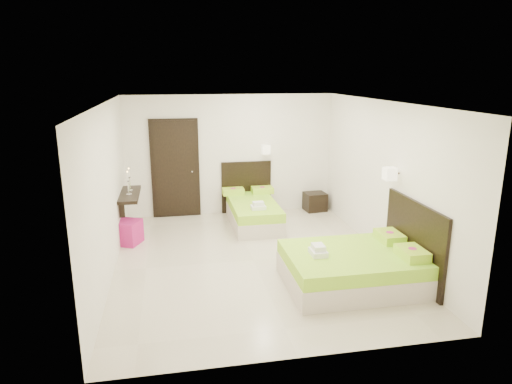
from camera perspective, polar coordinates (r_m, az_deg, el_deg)
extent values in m
plane|color=beige|center=(7.72, -0.32, -8.52)|extent=(5.50, 5.50, 0.00)
cube|color=beige|center=(9.41, -0.31, -3.20)|extent=(0.92, 1.84, 0.29)
cube|color=#8BD422|center=(9.34, -0.31, -1.81)|extent=(0.91, 1.82, 0.18)
cube|color=black|center=(10.14, -1.22, 0.63)|extent=(1.10, 0.05, 1.15)
cube|color=#B5EA2A|center=(9.91, -2.86, 0.08)|extent=(0.46, 0.31, 0.13)
cylinder|color=#D43184|center=(9.89, -2.87, 0.46)|extent=(0.11, 0.11, 0.00)
cube|color=#B5EA2A|center=(10.01, 0.79, 0.26)|extent=(0.46, 0.31, 0.13)
cylinder|color=#D43184|center=(10.00, 0.79, 0.63)|extent=(0.11, 0.11, 0.00)
cube|color=white|center=(8.83, 0.29, -1.93)|extent=(0.28, 0.20, 0.07)
cube|color=white|center=(8.81, 0.29, -1.47)|extent=(0.21, 0.15, 0.07)
cube|color=beige|center=(9.89, 1.24, 5.31)|extent=(0.17, 0.17, 0.18)
cylinder|color=#2D2116|center=(9.97, 1.15, 5.39)|extent=(0.03, 0.16, 0.03)
cube|color=beige|center=(6.99, 11.92, -10.05)|extent=(1.96, 1.47, 0.31)
cube|color=#8BD422|center=(6.89, 12.03, -8.13)|extent=(1.94, 1.45, 0.20)
cube|color=black|center=(7.22, 19.11, -5.85)|extent=(0.05, 1.66, 1.22)
cube|color=#B5EA2A|center=(6.86, 18.92, -7.25)|extent=(0.33, 0.49, 0.14)
cylinder|color=#D43184|center=(6.83, 18.97, -6.70)|extent=(0.12, 0.12, 0.00)
cube|color=#B5EA2A|center=(7.41, 16.35, -5.36)|extent=(0.33, 0.49, 0.14)
cylinder|color=#D43184|center=(7.39, 16.39, -4.85)|extent=(0.12, 0.12, 0.00)
cube|color=white|center=(6.65, 7.78, -7.49)|extent=(0.22, 0.29, 0.08)
cube|color=white|center=(6.63, 7.80, -6.86)|extent=(0.16, 0.22, 0.08)
cube|color=beige|center=(7.42, 16.38, 2.21)|extent=(0.18, 0.18, 0.20)
cylinder|color=#2D2116|center=(7.46, 16.93, 2.23)|extent=(0.16, 0.03, 0.03)
cube|color=black|center=(10.43, 7.38, -1.20)|extent=(0.50, 0.45, 0.41)
cube|color=#A61662|center=(8.69, -15.77, -4.86)|extent=(0.57, 0.57, 0.43)
cube|color=black|center=(9.89, -10.06, 2.87)|extent=(1.02, 0.06, 2.14)
cube|color=black|center=(9.86, -10.06, 2.82)|extent=(0.88, 0.04, 2.06)
cylinder|color=silver|center=(9.84, -8.00, 2.59)|extent=(0.03, 0.10, 0.03)
cube|color=black|center=(8.90, -15.51, -0.31)|extent=(0.35, 1.20, 0.06)
cube|color=black|center=(8.52, -16.43, -2.09)|extent=(0.10, 0.04, 0.30)
cube|color=black|center=(9.38, -15.94, -0.52)|extent=(0.10, 0.04, 0.30)
cylinder|color=silver|center=(8.74, -15.60, -0.31)|extent=(0.10, 0.10, 0.02)
cylinder|color=silver|center=(8.71, -15.65, 0.45)|extent=(0.02, 0.02, 0.22)
cone|color=silver|center=(8.68, -15.71, 1.29)|extent=(0.07, 0.07, 0.04)
cylinder|color=white|center=(8.66, -15.75, 1.90)|extent=(0.02, 0.02, 0.15)
sphere|color=#FFB23F|center=(8.65, -15.79, 2.46)|extent=(0.02, 0.02, 0.02)
cylinder|color=silver|center=(9.03, -15.45, 0.18)|extent=(0.10, 0.10, 0.02)
cylinder|color=silver|center=(9.00, -15.50, 0.92)|extent=(0.02, 0.02, 0.22)
cone|color=silver|center=(8.98, -15.56, 1.72)|extent=(0.07, 0.07, 0.04)
cylinder|color=white|center=(8.96, -15.60, 2.32)|extent=(0.02, 0.02, 0.15)
sphere|color=#FFB23F|center=(8.94, -15.64, 2.86)|extent=(0.02, 0.02, 0.02)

